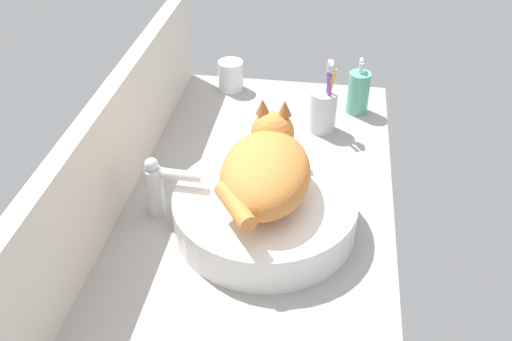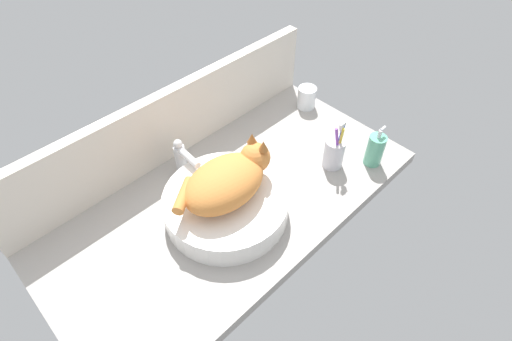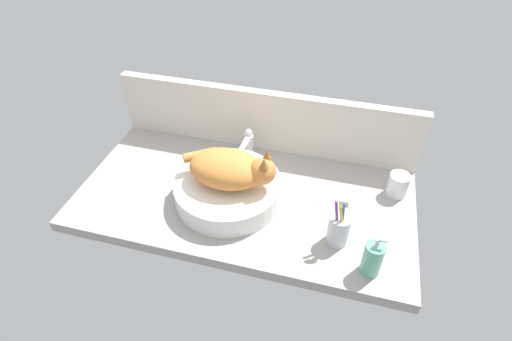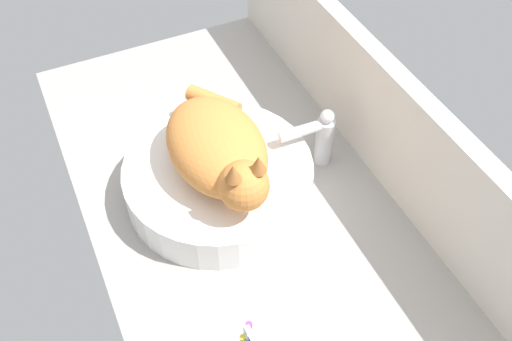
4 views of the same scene
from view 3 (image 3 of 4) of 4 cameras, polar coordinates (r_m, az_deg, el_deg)
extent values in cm
cube|color=#9E9993|center=(141.07, -1.52, -3.80)|extent=(115.16, 59.63, 4.00)
cube|color=silver|center=(153.12, 1.32, 7.17)|extent=(115.16, 3.60, 24.43)
cylinder|color=white|center=(135.51, -4.02, -2.76)|extent=(36.09, 36.09, 7.71)
ellipsoid|color=orange|center=(129.25, -4.21, 0.25)|extent=(25.22, 17.32, 11.00)
sphere|color=orange|center=(125.72, 0.92, -0.10)|extent=(8.80, 8.80, 8.80)
cone|color=#A4632D|center=(123.76, 1.64, 2.36)|extent=(2.80, 2.80, 3.20)
cone|color=#A4632D|center=(120.42, 1.16, 1.10)|extent=(2.80, 2.80, 3.20)
cylinder|color=orange|center=(134.78, -8.04, 2.16)|extent=(10.84, 8.95, 3.20)
cylinder|color=silver|center=(150.51, -1.04, 3.35)|extent=(3.60, 3.60, 11.00)
cylinder|color=silver|center=(143.79, -1.69, 3.75)|extent=(2.62, 10.08, 2.20)
sphere|color=silver|center=(146.53, -1.07, 5.43)|extent=(2.80, 2.80, 2.80)
cylinder|color=#60B793|center=(118.67, 16.29, -12.01)|extent=(5.61, 5.61, 11.09)
cylinder|color=silver|center=(113.40, 16.94, -9.87)|extent=(1.20, 1.20, 2.80)
cylinder|color=silver|center=(112.51, 17.69, -9.51)|extent=(2.20, 1.00, 1.00)
cylinder|color=silver|center=(123.74, 11.69, -8.26)|extent=(6.53, 6.53, 10.42)
cylinder|color=blue|center=(120.66, 12.22, -7.36)|extent=(2.27, 2.56, 17.02)
cube|color=white|center=(114.60, 12.81, -4.52)|extent=(1.40, 1.03, 2.56)
cylinder|color=purple|center=(120.11, 11.52, -7.51)|extent=(3.85, 2.49, 16.91)
cube|color=white|center=(114.02, 12.08, -4.67)|extent=(1.61, 1.02, 2.64)
cylinder|color=yellow|center=(120.37, 12.20, -7.51)|extent=(3.91, 3.00, 16.87)
cube|color=white|center=(114.29, 12.79, -4.67)|extent=(1.62, 1.09, 2.65)
cylinder|color=white|center=(144.94, 19.61, -1.92)|extent=(6.90, 6.90, 8.33)
cylinder|color=silver|center=(145.64, 19.51, -2.24)|extent=(6.08, 6.08, 6.16)
camera|label=1|loc=(1.46, -44.58, 22.88)|focal=40.00mm
camera|label=2|loc=(0.86, -57.68, 22.86)|focal=28.00mm
camera|label=4|loc=(0.77, 44.84, 23.12)|focal=40.00mm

